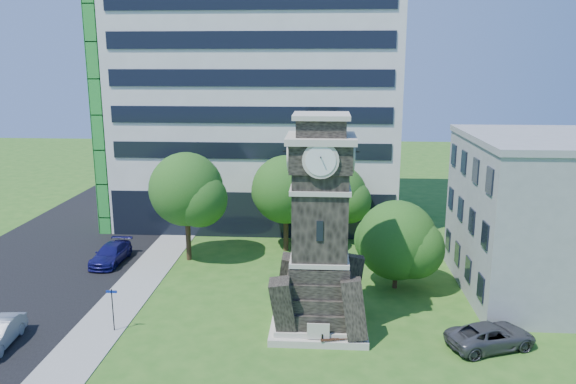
# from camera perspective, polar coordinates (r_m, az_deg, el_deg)

# --- Properties ---
(ground) EXTENTS (160.00, 160.00, 0.00)m
(ground) POSITION_cam_1_polar(r_m,az_deg,el_deg) (31.78, -2.52, -14.88)
(ground) COLOR #2B5F1B
(ground) RESTS_ON ground
(sidewalk) EXTENTS (3.00, 70.00, 0.06)m
(sidewalk) POSITION_cam_1_polar(r_m,az_deg,el_deg) (38.25, -16.21, -10.33)
(sidewalk) COLOR gray
(sidewalk) RESTS_ON ground
(clock_tower) EXTENTS (5.40, 5.40, 12.22)m
(clock_tower) POSITION_cam_1_polar(r_m,az_deg,el_deg) (31.39, 3.24, -4.77)
(clock_tower) COLOR beige
(clock_tower) RESTS_ON ground
(office_tall) EXTENTS (26.20, 15.11, 28.60)m
(office_tall) POSITION_cam_1_polar(r_m,az_deg,el_deg) (54.10, -3.10, 12.37)
(office_tall) COLOR white
(office_tall) RESTS_ON ground
(car_street_north) EXTENTS (2.13, 4.92, 1.41)m
(car_street_north) POSITION_cam_1_polar(r_m,az_deg,el_deg) (44.77, -17.55, -6.02)
(car_street_north) COLOR #151356
(car_street_north) RESTS_ON ground
(car_east_lot) EXTENTS (5.28, 3.75, 1.34)m
(car_east_lot) POSITION_cam_1_polar(r_m,az_deg,el_deg) (32.66, 19.92, -13.58)
(car_east_lot) COLOR #434448
(car_east_lot) RESTS_ON ground
(park_bench) EXTENTS (1.97, 0.53, 1.02)m
(park_bench) POSITION_cam_1_polar(r_m,az_deg,el_deg) (31.18, 5.16, -14.39)
(park_bench) COLOR black
(park_bench) RESTS_ON ground
(street_sign) EXTENTS (0.61, 0.06, 2.55)m
(street_sign) POSITION_cam_1_polar(r_m,az_deg,el_deg) (33.55, -17.40, -10.90)
(street_sign) COLOR black
(street_sign) RESTS_ON ground
(tree_nw) EXTENTS (6.12, 5.56, 8.36)m
(tree_nw) POSITION_cam_1_polar(r_m,az_deg,el_deg) (42.76, -10.19, -0.01)
(tree_nw) COLOR #332114
(tree_nw) RESTS_ON ground
(tree_nc) EXTENTS (5.96, 5.42, 7.76)m
(tree_nc) POSITION_cam_1_polar(r_m,az_deg,el_deg) (44.32, -0.12, -0.00)
(tree_nc) COLOR #332114
(tree_nc) RESTS_ON ground
(tree_ne) EXTENTS (5.48, 4.98, 6.55)m
(tree_ne) POSITION_cam_1_polar(r_m,az_deg,el_deg) (47.25, 5.07, -0.42)
(tree_ne) COLOR #332114
(tree_ne) RESTS_ON ground
(tree_east) EXTENTS (5.84, 5.31, 6.03)m
(tree_east) POSITION_cam_1_polar(r_m,az_deg,el_deg) (38.02, 11.10, -5.01)
(tree_east) COLOR #332114
(tree_east) RESTS_ON ground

